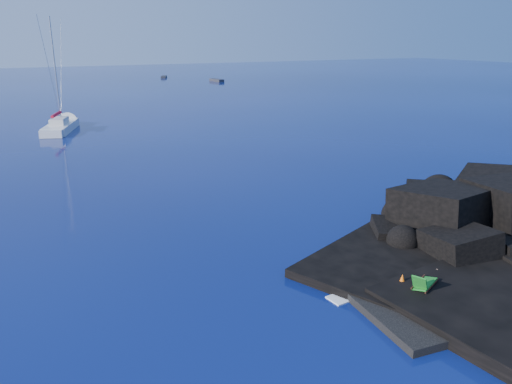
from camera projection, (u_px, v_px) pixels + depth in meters
ground at (376, 331)px, 19.91m from camera, size 400.00×400.00×0.00m
beach at (447, 299)px, 22.32m from camera, size 9.08×6.86×0.70m
surf_foam at (387, 259)px, 26.35m from camera, size 10.00×8.00×0.06m
sailboat at (61, 131)px, 62.27m from camera, size 7.01×13.21×13.68m
deck_chair at (425, 279)px, 22.14m from camera, size 1.87×1.40×1.18m
towel at (431, 277)px, 23.61m from camera, size 2.06×1.17×0.05m
sunbather at (431, 274)px, 23.57m from camera, size 1.88×0.69×0.25m
marker_cone at (402, 280)px, 22.64m from camera, size 0.42×0.42×0.61m
distant_boat_a at (164, 78)px, 142.46m from camera, size 2.93×4.44×0.57m
distant_boat_b at (217, 82)px, 130.71m from camera, size 2.26×5.18×0.67m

